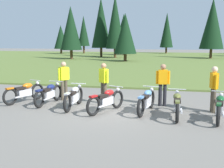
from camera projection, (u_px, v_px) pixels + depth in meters
The scene contains 14 objects.
ground_plane at pixel (109, 110), 10.45m from camera, with size 140.00×140.00×0.00m, color slate.
grass_moorland at pixel (156, 60), 36.15m from camera, with size 80.00×44.00×0.10m, color #5B7033.
forest_treeline at pixel (154, 28), 42.83m from camera, with size 36.85×23.98×8.83m.
motorcycle_orange at pixel (25, 92), 11.76m from camera, with size 0.94×1.99×0.88m.
motorcycle_navy at pixel (49, 94), 11.40m from camera, with size 0.62×2.10×0.88m.
motorcycle_silver at pixel (74, 97), 10.76m from camera, with size 0.62×2.10×0.88m.
motorcycle_red at pixel (106, 100), 10.16m from camera, with size 1.02×1.95×0.88m.
motorcycle_sky_blue at pixel (147, 100), 10.09m from camera, with size 0.64×2.09×0.88m.
motorcycle_olive at pixel (177, 104), 9.46m from camera, with size 0.62×2.10×0.88m.
motorcycle_british_green at pixel (220, 107), 9.07m from camera, with size 0.66×2.08×0.88m.
rider_with_back_turned at pixel (104, 81), 11.41m from camera, with size 0.45×0.40×1.67m.
rider_near_row_end at pixel (163, 82), 11.00m from camera, with size 0.55×0.26×1.67m.
rider_in_hivis_vest at pixel (64, 78), 12.14m from camera, with size 0.40×0.45×1.67m.
rider_checking_bike at pixel (214, 86), 10.03m from camera, with size 0.27×0.55×1.67m.
Camera 1 is at (2.34, -9.90, 2.59)m, focal length 44.99 mm.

